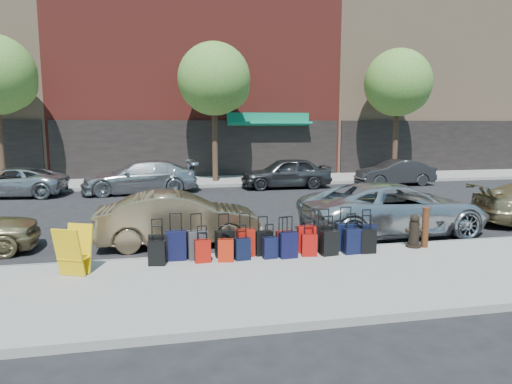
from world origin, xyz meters
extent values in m
plane|color=black|center=(0.00, 0.00, 0.00)|extent=(120.00, 120.00, 0.00)
cube|color=gray|center=(0.00, -6.50, 0.07)|extent=(60.00, 4.00, 0.15)
cube|color=gray|center=(0.00, 10.00, 0.07)|extent=(60.00, 4.00, 0.15)
cube|color=gray|center=(0.00, -4.48, 0.07)|extent=(60.00, 0.08, 0.15)
cube|color=gray|center=(0.00, 7.98, 0.07)|extent=(60.00, 0.08, 0.15)
cube|color=maroon|center=(0.00, 18.00, 10.00)|extent=(17.00, 12.00, 20.00)
cube|color=black|center=(0.00, 11.95, 1.70)|extent=(16.66, 0.15, 3.40)
cube|color=#0C6F50|center=(4.00, 11.60, 3.20)|extent=(5.00, 0.91, 0.27)
cube|color=#0C6F50|center=(4.00, 11.90, 3.55)|extent=(5.00, 0.10, 0.60)
cube|color=#95785B|center=(16.00, 18.00, 9.00)|extent=(15.00, 12.00, 18.00)
cube|color=black|center=(16.00, 11.95, 1.70)|extent=(14.70, 0.15, 3.40)
cylinder|color=black|center=(-10.00, 9.50, 2.55)|extent=(0.30, 0.30, 4.80)
sphere|color=#3D7627|center=(-9.40, 9.50, 5.14)|extent=(2.58, 2.58, 2.58)
cylinder|color=black|center=(0.50, 9.50, 2.55)|extent=(0.30, 0.30, 4.80)
sphere|color=#3D7627|center=(0.50, 9.50, 5.52)|extent=(3.80, 3.80, 3.80)
sphere|color=#3D7627|center=(1.10, 9.50, 5.14)|extent=(2.58, 2.58, 2.58)
cylinder|color=black|center=(11.00, 9.50, 2.55)|extent=(0.30, 0.30, 4.80)
sphere|color=#3D7627|center=(11.00, 9.50, 5.52)|extent=(3.80, 3.80, 3.80)
sphere|color=#3D7627|center=(11.60, 9.50, 5.14)|extent=(2.58, 2.58, 2.58)
cube|color=black|center=(-2.44, -4.83, 0.45)|extent=(0.42, 0.26, 0.60)
cylinder|color=black|center=(-2.44, -4.83, 1.11)|extent=(0.23, 0.05, 0.03)
cube|color=black|center=(-2.04, -4.79, 0.48)|extent=(0.45, 0.26, 0.67)
cylinder|color=black|center=(-2.04, -4.79, 1.21)|extent=(0.25, 0.04, 0.03)
cube|color=#35353A|center=(-1.57, -4.80, 0.48)|extent=(0.47, 0.32, 0.65)
cylinder|color=black|center=(-1.57, -4.80, 1.18)|extent=(0.24, 0.08, 0.03)
cube|color=black|center=(-0.94, -4.78, 0.46)|extent=(0.45, 0.30, 0.63)
cylinder|color=black|center=(-0.94, -4.78, 1.15)|extent=(0.24, 0.07, 0.03)
cube|color=maroon|center=(-0.46, -4.80, 0.47)|extent=(0.42, 0.23, 0.63)
cylinder|color=black|center=(-0.46, -4.80, 1.15)|extent=(0.24, 0.03, 0.03)
cube|color=black|center=(-0.03, -4.82, 0.44)|extent=(0.39, 0.23, 0.57)
cylinder|color=black|center=(-0.03, -4.82, 1.05)|extent=(0.21, 0.05, 0.03)
cube|color=#9C1C0A|center=(0.47, -4.77, 0.42)|extent=(0.38, 0.23, 0.54)
cylinder|color=black|center=(0.47, -4.77, 1.01)|extent=(0.20, 0.05, 0.03)
cube|color=#B30F0B|center=(1.02, -4.78, 0.47)|extent=(0.44, 0.27, 0.63)
cylinder|color=black|center=(1.02, -4.78, 1.15)|extent=(0.24, 0.05, 0.03)
cube|color=black|center=(1.45, -4.80, 0.47)|extent=(0.46, 0.30, 0.64)
cylinder|color=black|center=(1.45, -4.80, 1.17)|extent=(0.24, 0.07, 0.03)
cube|color=black|center=(2.00, -4.82, 0.48)|extent=(0.48, 0.32, 0.67)
cylinder|color=black|center=(2.00, -4.82, 1.20)|extent=(0.25, 0.07, 0.03)
cube|color=black|center=(2.56, -4.82, 0.46)|extent=(0.44, 0.28, 0.61)
cylinder|color=black|center=(2.56, -4.82, 1.12)|extent=(0.23, 0.07, 0.03)
cube|color=black|center=(-2.46, -5.09, 0.42)|extent=(0.39, 0.26, 0.54)
cylinder|color=black|center=(-2.46, -5.09, 1.00)|extent=(0.21, 0.06, 0.03)
cube|color=#9A1209|center=(-1.47, -5.08, 0.40)|extent=(0.36, 0.22, 0.51)
cylinder|color=black|center=(-1.47, -5.08, 0.96)|extent=(0.20, 0.05, 0.03)
cube|color=#B1200B|center=(-0.96, -5.13, 0.40)|extent=(0.37, 0.25, 0.50)
cylinder|color=black|center=(-0.96, -5.13, 0.95)|extent=(0.19, 0.06, 0.03)
cube|color=black|center=(-0.58, -5.08, 0.40)|extent=(0.35, 0.22, 0.50)
cylinder|color=black|center=(-0.58, -5.08, 0.94)|extent=(0.19, 0.05, 0.03)
cube|color=black|center=(0.06, -5.09, 0.39)|extent=(0.35, 0.23, 0.49)
cylinder|color=black|center=(0.06, -5.09, 0.93)|extent=(0.19, 0.06, 0.03)
cube|color=black|center=(0.47, -5.13, 0.45)|extent=(0.42, 0.26, 0.59)
cylinder|color=black|center=(0.47, -5.13, 1.09)|extent=(0.23, 0.05, 0.03)
cube|color=#9A0E09|center=(0.99, -5.08, 0.41)|extent=(0.38, 0.25, 0.52)
cylinder|color=black|center=(0.99, -5.08, 0.97)|extent=(0.20, 0.06, 0.03)
cube|color=black|center=(1.47, -5.13, 0.44)|extent=(0.42, 0.28, 0.58)
cylinder|color=black|center=(1.47, -5.13, 1.07)|extent=(0.22, 0.06, 0.03)
cube|color=black|center=(2.04, -5.11, 0.45)|extent=(0.42, 0.27, 0.59)
cylinder|color=black|center=(2.04, -5.11, 1.09)|extent=(0.23, 0.05, 0.03)
cube|color=black|center=(2.42, -5.13, 0.43)|extent=(0.39, 0.23, 0.56)
cylinder|color=black|center=(2.42, -5.13, 1.04)|extent=(0.21, 0.04, 0.03)
cylinder|color=black|center=(3.79, -4.87, 0.18)|extent=(0.37, 0.37, 0.06)
cylinder|color=black|center=(3.79, -4.87, 0.50)|extent=(0.25, 0.25, 0.58)
sphere|color=black|center=(3.79, -4.87, 0.86)|extent=(0.23, 0.23, 0.23)
cylinder|color=black|center=(3.79, -4.87, 0.56)|extent=(0.43, 0.21, 0.10)
cylinder|color=#38190C|center=(4.04, -4.94, 0.64)|extent=(0.16, 0.16, 0.98)
cylinder|color=#38190C|center=(4.04, -4.94, 1.13)|extent=(0.19, 0.19, 0.04)
cube|color=#E0AF0C|center=(-4.16, -5.57, 0.66)|extent=(0.61, 0.45, 1.00)
cube|color=#E0AF0C|center=(-4.02, -5.23, 0.66)|extent=(0.61, 0.45, 1.00)
cube|color=#E0AF0C|center=(-4.09, -5.40, 0.51)|extent=(0.66, 0.55, 0.02)
imported|color=#917B59|center=(-1.89, -2.90, 0.71)|extent=(4.30, 1.54, 1.41)
imported|color=silver|center=(4.28, -2.94, 0.76)|extent=(5.56, 2.77, 1.51)
imported|color=#B4B6BB|center=(-8.85, 6.78, 0.65)|extent=(4.85, 2.63, 1.29)
imported|color=silver|center=(-3.32, 6.73, 0.76)|extent=(5.38, 2.54, 1.52)
imported|color=#363638|center=(3.75, 7.06, 0.77)|extent=(4.51, 1.84, 1.53)
imported|color=#2F2F31|center=(9.66, 6.93, 0.66)|extent=(4.04, 1.44, 1.33)
camera|label=1|loc=(-2.29, -14.89, 3.18)|focal=32.00mm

